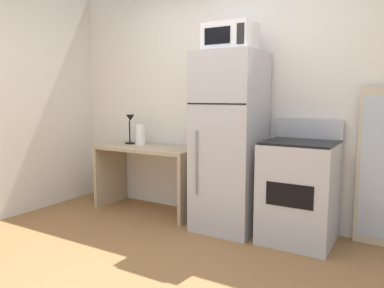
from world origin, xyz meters
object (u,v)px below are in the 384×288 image
at_px(desk_lamp, 130,124).
at_px(microwave, 230,38).
at_px(leaning_mirror, 384,168).
at_px(desk, 148,166).
at_px(oven_range, 299,191).
at_px(paper_towel_roll, 141,135).
at_px(refrigerator, 230,142).

xyz_separation_m(desk_lamp, microwave, (1.35, -0.12, 0.88)).
bearing_deg(leaning_mirror, desk, -174.57).
bearing_deg(oven_range, paper_towel_roll, 177.22).
height_order(desk_lamp, microwave, microwave).
bearing_deg(microwave, desk, 176.50).
distance_m(paper_towel_roll, refrigerator, 1.20).
distance_m(paper_towel_roll, microwave, 1.56).
bearing_deg(microwave, oven_range, 2.94).
distance_m(desk, leaning_mirror, 2.40).
xyz_separation_m(microwave, leaning_mirror, (1.35, 0.29, -1.17)).
distance_m(desk, oven_range, 1.73).
relative_size(desk, desk_lamp, 3.43).
height_order(microwave, oven_range, microwave).
bearing_deg(oven_range, microwave, -177.06).
xyz_separation_m(desk, desk_lamp, (-0.31, 0.06, 0.46)).
height_order(refrigerator, leaning_mirror, refrigerator).
bearing_deg(leaning_mirror, microwave, -167.83).
relative_size(desk, refrigerator, 0.70).
distance_m(desk, desk_lamp, 0.56).
bearing_deg(desk, paper_towel_roll, 158.06).
height_order(desk_lamp, leaning_mirror, leaning_mirror).
relative_size(microwave, leaning_mirror, 0.33).
distance_m(microwave, oven_range, 1.56).
bearing_deg(leaning_mirror, oven_range, -158.85).
xyz_separation_m(microwave, oven_range, (0.69, 0.04, -1.40)).
bearing_deg(oven_range, refrigerator, -178.83).
distance_m(paper_towel_roll, leaning_mirror, 2.55).
distance_m(refrigerator, leaning_mirror, 1.38).
xyz_separation_m(desk, leaning_mirror, (2.39, 0.23, 0.17)).
bearing_deg(microwave, paper_towel_roll, 173.95).
bearing_deg(refrigerator, paper_towel_roll, 174.96).
distance_m(desk, paper_towel_roll, 0.38).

